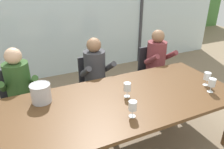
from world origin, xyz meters
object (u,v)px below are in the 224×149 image
Objects in this scene: chair_center at (152,68)px; wine_glass_by_left_taster at (207,77)px; chair_near_curtain at (18,96)px; wine_glass_center_pour at (133,106)px; dining_table at (125,102)px; wine_glass_near_bucket at (127,87)px; ice_bucket_primary at (41,93)px; person_maroon_top at (159,61)px; person_charcoal_jacket at (97,73)px; wine_glass_by_right_taster at (212,83)px; person_olive_shirt at (20,88)px; chair_left_of_center at (94,80)px.

wine_glass_by_left_taster reaches higher than chair_center.
wine_glass_center_pour reaches higher than chair_near_curtain.
wine_glass_near_bucket is at bearing 33.25° from dining_table.
wine_glass_by_left_taster is (1.95, -0.48, 0.01)m from ice_bucket_primary.
person_maroon_top is at bearing -8.61° from chair_near_curtain.
ice_bucket_primary is (-0.86, -0.53, 0.16)m from person_charcoal_jacket.
wine_glass_by_left_taster and wine_glass_by_right_taster have the same top height.
person_maroon_top reaches higher than wine_glass_center_pour.
chair_near_curtain is 0.74× the size of person_maroon_top.
person_olive_shirt is at bearing 150.69° from wine_glass_by_right_taster.
ice_bucket_primary reaches higher than wine_glass_by_left_taster.
person_charcoal_jacket reaches higher than wine_glass_by_left_taster.
dining_table is at bearing -92.13° from person_charcoal_jacket.
chair_left_of_center is 1.36m from wine_glass_center_pour.
wine_glass_near_bucket is 0.38m from wine_glass_center_pour.
person_charcoal_jacket reaches higher than wine_glass_by_right_taster.
wine_glass_by_right_taster is (2.07, -1.16, 0.16)m from person_olive_shirt.
wine_glass_center_pour is at bearing -94.64° from chair_left_of_center.
wine_glass_center_pour is at bearing -106.20° from dining_table.
chair_center is 5.16× the size of wine_glass_near_bucket.
person_charcoal_jacket is 5.43× the size of ice_bucket_primary.
person_charcoal_jacket is 6.99× the size of wine_glass_by_left_taster.
ice_bucket_primary is at bearing -143.49° from chair_left_of_center.
person_maroon_top is at bearing -2.63° from person_charcoal_jacket.
person_olive_shirt is at bearing 177.37° from person_charcoal_jacket.
person_maroon_top is at bearing -7.13° from chair_left_of_center.
wine_glass_by_right_taster is (1.00, -0.30, 0.17)m from dining_table.
wine_glass_near_bucket is at bearing 170.31° from wine_glass_by_left_taster.
wine_glass_near_bucket is at bearing 161.09° from wine_glass_by_right_taster.
wine_glass_by_left_taster reaches higher than chair_near_curtain.
person_olive_shirt reaches higher than chair_near_curtain.
wine_glass_center_pour is at bearing -178.43° from wine_glass_by_right_taster.
chair_left_of_center is 0.74× the size of person_charcoal_jacket.
wine_glass_center_pour is (-0.14, -0.36, 0.00)m from wine_glass_near_bucket.
chair_left_of_center is at bearing 86.19° from wine_glass_center_pour.
dining_table is 1.47m from chair_center.
person_charcoal_jacket is 6.99× the size of wine_glass_near_bucket.
wine_glass_center_pour is 1.00× the size of wine_glass_by_right_taster.
dining_table is 2.19× the size of person_olive_shirt.
person_maroon_top is at bearing 38.12° from wine_glass_near_bucket.
wine_glass_center_pour is at bearing -96.89° from person_charcoal_jacket.
person_olive_shirt is 2.18m from person_maroon_top.
chair_near_curtain is at bearing 148.75° from wine_glass_by_right_taster.
chair_left_of_center is at bearing 178.54° from chair_center.
person_charcoal_jacket is at bearing 130.84° from wine_glass_by_right_taster.
person_maroon_top reaches higher than wine_glass_by_right_taster.
person_charcoal_jacket is (0.00, -0.12, 0.17)m from chair_left_of_center.
person_olive_shirt is 5.43× the size of ice_bucket_primary.
wine_glass_near_bucket is at bearing -18.52° from ice_bucket_primary.
person_charcoal_jacket is 0.85m from wine_glass_near_bucket.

